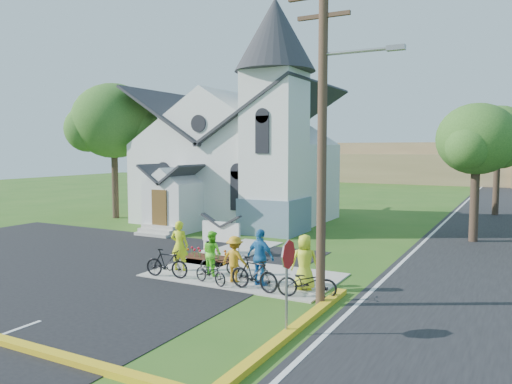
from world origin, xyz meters
The scene contains 23 objects.
ground centered at (0.00, 0.00, 0.00)m, with size 120.00×120.00×0.00m, color #2C5919.
parking_lot centered at (-7.00, -2.00, 0.01)m, with size 20.00×16.00×0.02m, color black.
road centered at (10.00, 15.00, 0.01)m, with size 8.00×90.00×0.02m, color black.
sidewalk centered at (1.50, 0.50, 0.03)m, with size 7.00×4.00×0.05m, color #A39F93.
church centered at (-5.48, 12.48, 5.25)m, with size 12.35×12.00×13.00m.
church_sign centered at (-1.20, 3.20, 1.03)m, with size 2.20×0.40×1.70m.
flower_bed centered at (-1.20, 2.30, 0.04)m, with size 2.60×1.10×0.07m, color #321A0D.
utility_pole centered at (5.36, -1.50, 5.40)m, with size 3.45×0.28×10.00m.
stop_sign centered at (5.43, -4.20, 1.78)m, with size 0.11×0.76×2.48m.
tree_lot_corner centered at (-14.00, 10.00, 6.60)m, with size 5.60×5.60×9.15m.
tree_road_near centered at (8.50, 12.00, 5.21)m, with size 4.00×4.00×7.05m.
tree_road_mid centered at (9.00, 24.00, 5.78)m, with size 4.40×4.40×7.80m.
distant_hills centered at (3.36, 56.33, 2.17)m, with size 61.00×10.00×5.60m.
cyclist_0 centered at (-1.02, -0.11, 1.02)m, with size 0.71×0.46×1.94m, color #D1DE1A.
bike_0 centered at (1.13, -1.20, 0.45)m, with size 0.53×1.53×0.80m, color black.
cyclist_1 centered at (0.48, -0.10, 0.88)m, with size 0.81×0.63×1.66m, color #65E92B.
bike_1 centered at (-0.79, -1.20, 0.57)m, with size 0.49×1.74×1.05m, color black.
cyclist_2 centered at (2.74, -0.54, 1.03)m, with size 1.15×0.48×1.96m, color #2371B3.
bike_2 centered at (0.68, 0.12, 0.46)m, with size 0.55×1.57×0.82m, color black.
cyclist_3 centered at (1.73, -0.55, 0.87)m, with size 1.06×0.61×1.64m, color orange.
bike_3 centered at (2.85, -1.20, 0.61)m, with size 0.53×1.87×1.13m, color black.
cyclist_4 centered at (4.27, -0.28, 0.98)m, with size 0.91×0.59×1.86m, color yellow.
bike_4 centered at (4.70, -1.10, 0.55)m, with size 0.66×1.89×0.99m, color black.
Camera 1 is at (10.55, -15.51, 4.77)m, focal length 35.00 mm.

